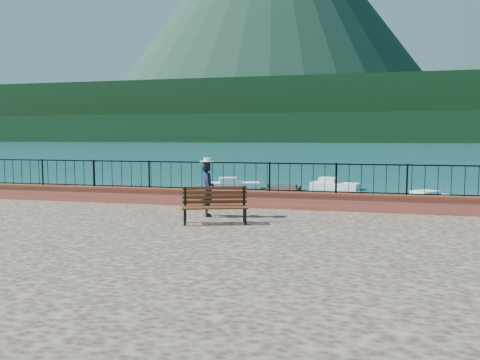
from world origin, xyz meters
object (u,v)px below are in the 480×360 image
at_px(boat_4, 335,183).
at_px(boat_1, 432,212).
at_px(park_bench, 215,213).
at_px(boat_3, 235,183).
at_px(person, 208,189).
at_px(boat_2, 432,197).

bearing_deg(boat_4, boat_1, -54.25).
xyz_separation_m(park_bench, boat_3, (-4.30, 19.21, -1.10)).
height_order(boat_1, boat_3, same).
distance_m(person, boat_4, 19.88).
distance_m(boat_1, boat_4, 12.69).
bearing_deg(boat_4, person, -84.19).
relative_size(person, boat_1, 0.40).
bearing_deg(boat_2, boat_4, 86.39).
relative_size(boat_1, boat_3, 1.24).
xyz_separation_m(park_bench, boat_1, (7.06, 8.82, -1.10)).
bearing_deg(boat_1, park_bench, -123.78).
xyz_separation_m(boat_2, boat_3, (-12.16, 5.08, 0.00)).
height_order(person, boat_4, person).
height_order(person, boat_2, person).
relative_size(person, boat_4, 0.51).
height_order(boat_2, boat_4, same).
bearing_deg(boat_4, boat_2, -35.93).
bearing_deg(boat_1, boat_2, 86.33).
distance_m(person, boat_1, 10.97).
bearing_deg(boat_3, boat_2, -41.03).
distance_m(park_bench, boat_2, 16.21).
bearing_deg(boat_2, boat_3, 114.39).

